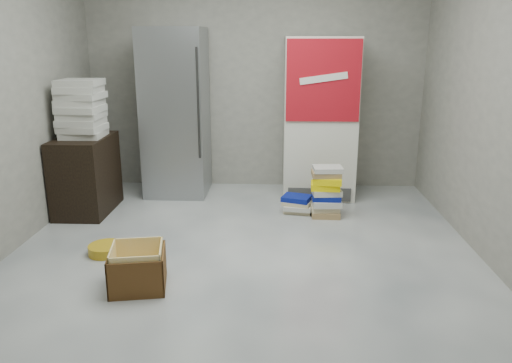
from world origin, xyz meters
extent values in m
plane|color=silver|center=(0.00, 0.00, 0.00)|extent=(5.00, 5.00, 0.00)
cube|color=gray|center=(0.00, 2.50, 1.40)|extent=(4.00, 0.04, 2.80)
cube|color=gray|center=(0.00, -2.50, 1.40)|extent=(4.00, 0.04, 2.80)
cube|color=#A2A4A9|center=(-0.90, 2.13, 0.95)|extent=(0.70, 0.70, 1.90)
cylinder|color=#333333|center=(-0.58, 1.77, 1.10)|extent=(0.02, 0.02, 1.19)
cube|color=silver|center=(0.75, 2.13, 0.90)|extent=(0.80, 0.70, 1.80)
cube|color=#AE121D|center=(0.75, 1.77, 1.35)|extent=(0.78, 0.02, 0.85)
cube|color=white|center=(0.75, 1.75, 1.38)|extent=(0.50, 0.01, 0.14)
cube|color=#3F3F3F|center=(0.75, 1.77, 0.10)|extent=(0.70, 0.02, 0.15)
cube|color=black|center=(-1.73, 1.40, 0.40)|extent=(0.50, 0.80, 0.80)
cube|color=silver|center=(-1.71, 1.41, 0.83)|extent=(0.41, 0.41, 0.06)
cube|color=silver|center=(-1.71, 1.39, 0.90)|extent=(0.42, 0.42, 0.06)
cube|color=silver|center=(-1.72, 1.39, 0.96)|extent=(0.41, 0.41, 0.06)
cube|color=silver|center=(-1.72, 1.41, 1.03)|extent=(0.40, 0.40, 0.06)
cube|color=silver|center=(-1.71, 1.39, 1.09)|extent=(0.42, 0.42, 0.06)
cube|color=silver|center=(-1.73, 1.41, 1.16)|extent=(0.40, 0.40, 0.06)
cube|color=silver|center=(-1.71, 1.41, 1.22)|extent=(0.42, 0.42, 0.06)
cube|color=silver|center=(-1.72, 1.40, 1.29)|extent=(0.42, 0.42, 0.06)
cube|color=silver|center=(-1.71, 1.41, 1.35)|extent=(0.41, 0.41, 0.06)
cube|color=#97784B|center=(0.78, 1.34, 0.03)|extent=(0.29, 0.24, 0.06)
cube|color=#C9B990|center=(0.77, 1.36, 0.09)|extent=(0.30, 0.24, 0.06)
cube|color=beige|center=(0.79, 1.34, 0.15)|extent=(0.30, 0.24, 0.06)
cube|color=navy|center=(0.79, 1.35, 0.21)|extent=(0.29, 0.23, 0.05)
cube|color=beige|center=(0.79, 1.36, 0.26)|extent=(0.31, 0.25, 0.06)
cube|color=#FDE304|center=(0.77, 1.35, 0.33)|extent=(0.30, 0.24, 0.07)
cube|color=#FDE304|center=(0.79, 1.34, 0.39)|extent=(0.31, 0.26, 0.07)
cube|color=#97784B|center=(0.78, 1.35, 0.45)|extent=(0.29, 0.24, 0.05)
cube|color=beige|center=(0.79, 1.34, 0.51)|extent=(0.30, 0.24, 0.05)
cube|color=#C9B990|center=(0.50, 1.46, 0.02)|extent=(0.32, 0.27, 0.04)
cube|color=beige|center=(0.50, 1.43, 0.07)|extent=(0.32, 0.26, 0.05)
cube|color=#C9B990|center=(0.49, 1.45, 0.11)|extent=(0.33, 0.29, 0.04)
cube|color=navy|center=(0.48, 1.46, 0.15)|extent=(0.34, 0.30, 0.05)
cube|color=yellow|center=(-0.74, -0.27, 0.01)|extent=(0.43, 0.43, 0.01)
cube|color=brown|center=(-0.77, -0.08, 0.14)|extent=(0.39, 0.08, 0.28)
cube|color=brown|center=(-0.70, -0.45, 0.14)|extent=(0.39, 0.08, 0.28)
cube|color=brown|center=(-0.93, -0.30, 0.14)|extent=(0.08, 0.39, 0.28)
cube|color=brown|center=(-0.55, -0.23, 0.14)|extent=(0.08, 0.39, 0.28)
cube|color=yellow|center=(-0.77, -0.09, 0.16)|extent=(0.36, 0.07, 0.32)
cube|color=yellow|center=(-0.71, -0.44, 0.16)|extent=(0.36, 0.07, 0.32)
cube|color=yellow|center=(-0.91, -0.30, 0.16)|extent=(0.07, 0.36, 0.32)
cube|color=yellow|center=(-0.56, -0.23, 0.16)|extent=(0.07, 0.36, 0.32)
cylinder|color=#BB921A|center=(-1.17, 0.31, 0.04)|extent=(0.35, 0.35, 0.08)
camera|label=1|loc=(0.28, -3.57, 1.77)|focal=35.00mm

